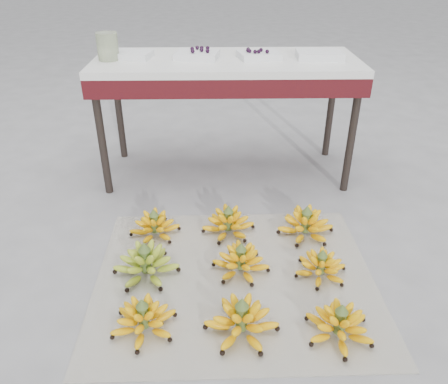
{
  "coord_description": "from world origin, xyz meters",
  "views": [
    {
      "loc": [
        0.0,
        -1.59,
        1.33
      ],
      "look_at": [
        0.04,
        0.17,
        0.32
      ],
      "focal_mm": 35.0,
      "sensor_mm": 36.0,
      "label": 1
    }
  ],
  "objects_px": {
    "tray_right": "(259,55)",
    "glass_jar": "(108,46)",
    "bunch_mid_right": "(321,267)",
    "tray_far_left": "(131,55)",
    "bunch_front_right": "(339,325)",
    "bunch_mid_left": "(146,264)",
    "bunch_front_left": "(144,319)",
    "bunch_back_center": "(228,223)",
    "tray_left": "(197,55)",
    "newspaper_mat": "(235,278)",
    "vendor_table": "(226,73)",
    "bunch_back_left": "(155,226)",
    "bunch_front_center": "(241,320)",
    "bunch_back_right": "(306,225)",
    "tray_far_right": "(320,55)",
    "bunch_mid_center": "(241,261)"
  },
  "relations": [
    {
      "from": "tray_right",
      "to": "glass_jar",
      "type": "relative_size",
      "value": 1.73
    },
    {
      "from": "bunch_mid_right",
      "to": "tray_far_left",
      "type": "height_order",
      "value": "tray_far_left"
    },
    {
      "from": "bunch_front_right",
      "to": "bunch_mid_left",
      "type": "xyz_separation_m",
      "value": [
        -0.79,
        0.37,
        0.01
      ]
    },
    {
      "from": "bunch_front_left",
      "to": "bunch_back_center",
      "type": "height_order",
      "value": "bunch_back_center"
    },
    {
      "from": "tray_left",
      "to": "bunch_back_center",
      "type": "bearing_deg",
      "value": -76.99
    },
    {
      "from": "newspaper_mat",
      "to": "vendor_table",
      "type": "distance_m",
      "value": 1.25
    },
    {
      "from": "bunch_front_right",
      "to": "tray_right",
      "type": "height_order",
      "value": "tray_right"
    },
    {
      "from": "vendor_table",
      "to": "glass_jar",
      "type": "relative_size",
      "value": 10.21
    },
    {
      "from": "newspaper_mat",
      "to": "tray_far_left",
      "type": "bearing_deg",
      "value": 117.64
    },
    {
      "from": "bunch_front_right",
      "to": "newspaper_mat",
      "type": "bearing_deg",
      "value": 116.72
    },
    {
      "from": "bunch_front_right",
      "to": "glass_jar",
      "type": "relative_size",
      "value": 2.27
    },
    {
      "from": "glass_jar",
      "to": "bunch_back_left",
      "type": "bearing_deg",
      "value": -67.43
    },
    {
      "from": "vendor_table",
      "to": "newspaper_mat",
      "type": "bearing_deg",
      "value": -89.18
    },
    {
      "from": "tray_far_left",
      "to": "tray_left",
      "type": "distance_m",
      "value": 0.38
    },
    {
      "from": "newspaper_mat",
      "to": "bunch_front_left",
      "type": "distance_m",
      "value": 0.47
    },
    {
      "from": "bunch_front_center",
      "to": "bunch_mid_right",
      "type": "xyz_separation_m",
      "value": [
        0.38,
        0.33,
        -0.01
      ]
    },
    {
      "from": "bunch_back_right",
      "to": "tray_far_right",
      "type": "distance_m",
      "value": 1.01
    },
    {
      "from": "bunch_back_left",
      "to": "tray_far_left",
      "type": "relative_size",
      "value": 1.01
    },
    {
      "from": "bunch_front_right",
      "to": "bunch_back_right",
      "type": "bearing_deg",
      "value": 68.77
    },
    {
      "from": "bunch_front_right",
      "to": "bunch_back_right",
      "type": "relative_size",
      "value": 0.99
    },
    {
      "from": "tray_far_left",
      "to": "tray_right",
      "type": "distance_m",
      "value": 0.74
    },
    {
      "from": "bunch_front_center",
      "to": "bunch_back_right",
      "type": "height_order",
      "value": "same"
    },
    {
      "from": "bunch_mid_center",
      "to": "bunch_mid_right",
      "type": "bearing_deg",
      "value": 16.71
    },
    {
      "from": "bunch_mid_center",
      "to": "tray_far_left",
      "type": "relative_size",
      "value": 1.32
    },
    {
      "from": "bunch_front_center",
      "to": "bunch_mid_right",
      "type": "bearing_deg",
      "value": 57.14
    },
    {
      "from": "glass_jar",
      "to": "bunch_back_center",
      "type": "bearing_deg",
      "value": -45.44
    },
    {
      "from": "newspaper_mat",
      "to": "bunch_front_right",
      "type": "height_order",
      "value": "bunch_front_right"
    },
    {
      "from": "tray_far_left",
      "to": "glass_jar",
      "type": "bearing_deg",
      "value": -157.83
    },
    {
      "from": "vendor_table",
      "to": "tray_far_left",
      "type": "relative_size",
      "value": 6.0
    },
    {
      "from": "bunch_mid_left",
      "to": "tray_left",
      "type": "height_order",
      "value": "tray_left"
    },
    {
      "from": "bunch_back_right",
      "to": "tray_far_left",
      "type": "height_order",
      "value": "tray_far_left"
    },
    {
      "from": "bunch_front_left",
      "to": "bunch_back_left",
      "type": "bearing_deg",
      "value": 81.59
    },
    {
      "from": "bunch_mid_right",
      "to": "vendor_table",
      "type": "bearing_deg",
      "value": 109.31
    },
    {
      "from": "bunch_back_center",
      "to": "newspaper_mat",
      "type": "bearing_deg",
      "value": -66.08
    },
    {
      "from": "glass_jar",
      "to": "tray_far_right",
      "type": "bearing_deg",
      "value": 0.71
    },
    {
      "from": "bunch_back_left",
      "to": "glass_jar",
      "type": "distance_m",
      "value": 1.06
    },
    {
      "from": "bunch_mid_center",
      "to": "tray_left",
      "type": "relative_size",
      "value": 1.25
    },
    {
      "from": "newspaper_mat",
      "to": "glass_jar",
      "type": "relative_size",
      "value": 8.29
    },
    {
      "from": "bunch_back_left",
      "to": "tray_far_left",
      "type": "height_order",
      "value": "tray_far_left"
    },
    {
      "from": "newspaper_mat",
      "to": "glass_jar",
      "type": "height_order",
      "value": "glass_jar"
    },
    {
      "from": "bunch_back_center",
      "to": "tray_left",
      "type": "bearing_deg",
      "value": 123.65
    },
    {
      "from": "bunch_front_left",
      "to": "bunch_front_right",
      "type": "distance_m",
      "value": 0.75
    },
    {
      "from": "tray_far_left",
      "to": "vendor_table",
      "type": "bearing_deg",
      "value": -2.11
    },
    {
      "from": "bunch_back_center",
      "to": "tray_left",
      "type": "distance_m",
      "value": 1.01
    },
    {
      "from": "tray_right",
      "to": "tray_far_right",
      "type": "xyz_separation_m",
      "value": [
        0.35,
        -0.01,
        0.0
      ]
    },
    {
      "from": "vendor_table",
      "to": "tray_far_right",
      "type": "distance_m",
      "value": 0.55
    },
    {
      "from": "bunch_mid_left",
      "to": "bunch_back_center",
      "type": "bearing_deg",
      "value": 62.8
    },
    {
      "from": "tray_right",
      "to": "bunch_back_center",
      "type": "bearing_deg",
      "value": -105.52
    },
    {
      "from": "bunch_mid_center",
      "to": "bunch_back_right",
      "type": "relative_size",
      "value": 0.98
    },
    {
      "from": "bunch_front_left",
      "to": "bunch_front_center",
      "type": "xyz_separation_m",
      "value": [
        0.38,
        -0.02,
        0.01
      ]
    }
  ]
}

